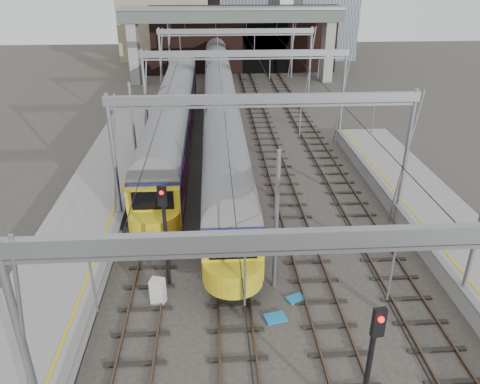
{
  "coord_description": "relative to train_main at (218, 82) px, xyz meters",
  "views": [
    {
      "loc": [
        -2.75,
        -16.19,
        13.96
      ],
      "look_at": [
        -1.31,
        7.51,
        2.4
      ],
      "focal_mm": 35.0,
      "sensor_mm": 36.0,
      "label": 1
    }
  ],
  "objects": [
    {
      "name": "retaining_wall",
      "position": [
        3.4,
        17.5,
        1.79
      ],
      "size": [
        28.0,
        2.75,
        9.0
      ],
      "color": "black",
      "rests_on": "ground"
    },
    {
      "name": "ground",
      "position": [
        2.0,
        -34.43,
        -2.54
      ],
      "size": [
        160.0,
        160.0,
        0.0
      ],
      "primitive_type": "plane",
      "color": "#38332D",
      "rests_on": "ground"
    },
    {
      "name": "signal_near_left",
      "position": [
        -3.03,
        -32.13,
        0.81
      ],
      "size": [
        0.42,
        0.49,
        5.39
      ],
      "rotation": [
        0.0,
        0.0,
        -0.33
      ],
      "color": "black",
      "rests_on": "ground"
    },
    {
      "name": "train_second",
      "position": [
        -4.0,
        -11.47,
        0.04
      ],
      "size": [
        2.95,
        34.12,
        5.03
      ],
      "color": "black",
      "rests_on": "ground"
    },
    {
      "name": "platform_left",
      "position": [
        -8.18,
        -31.93,
        -1.99
      ],
      "size": [
        4.32,
        55.0,
        1.12
      ],
      "color": "gray",
      "rests_on": "ground"
    },
    {
      "name": "overbridge",
      "position": [
        2.0,
        11.57,
        4.73
      ],
      "size": [
        28.0,
        3.0,
        9.25
      ],
      "color": "gray",
      "rests_on": "ground"
    },
    {
      "name": "relay_cabinet",
      "position": [
        -3.43,
        -33.31,
        -1.92
      ],
      "size": [
        0.74,
        0.66,
        1.24
      ],
      "primitive_type": "cube",
      "rotation": [
        0.0,
        0.0,
        -0.27
      ],
      "color": "silver",
      "rests_on": "ground"
    },
    {
      "name": "equip_cover_a",
      "position": [
        1.77,
        -34.78,
        -2.49
      ],
      "size": [
        1.04,
        0.84,
        0.11
      ],
      "primitive_type": "cube",
      "rotation": [
        0.0,
        0.0,
        0.23
      ],
      "color": "#1978C2",
      "rests_on": "ground"
    },
    {
      "name": "tracks",
      "position": [
        2.0,
        -19.43,
        -2.52
      ],
      "size": [
        14.4,
        80.0,
        0.22
      ],
      "color": "#4C3828",
      "rests_on": "ground"
    },
    {
      "name": "equip_cover_c",
      "position": [
        2.87,
        -33.54,
        -2.49
      ],
      "size": [
        0.97,
        0.84,
        0.1
      ],
      "primitive_type": "cube",
      "rotation": [
        0.0,
        0.0,
        0.41
      ],
      "color": "#1978C2",
      "rests_on": "ground"
    },
    {
      "name": "train_main",
      "position": [
        0.0,
        0.0,
        0.0
      ],
      "size": [
        2.89,
        66.73,
        4.94
      ],
      "color": "black",
      "rests_on": "ground"
    },
    {
      "name": "equip_cover_b",
      "position": [
        1.45,
        -23.69,
        -2.5
      ],
      "size": [
        0.84,
        0.7,
        0.09
      ],
      "primitive_type": "cube",
      "rotation": [
        0.0,
        0.0,
        -0.3
      ],
      "color": "#1978C2",
      "rests_on": "ground"
    },
    {
      "name": "overhead_line",
      "position": [
        2.0,
        -12.95,
        4.03
      ],
      "size": [
        16.8,
        80.0,
        8.0
      ],
      "color": "gray",
      "rests_on": "ground"
    },
    {
      "name": "signal_near_centre",
      "position": [
        3.8,
        -40.48,
        0.78
      ],
      "size": [
        0.4,
        0.48,
        5.32
      ],
      "rotation": [
        0.0,
        0.0,
        0.13
      ],
      "color": "black",
      "rests_on": "ground"
    }
  ]
}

